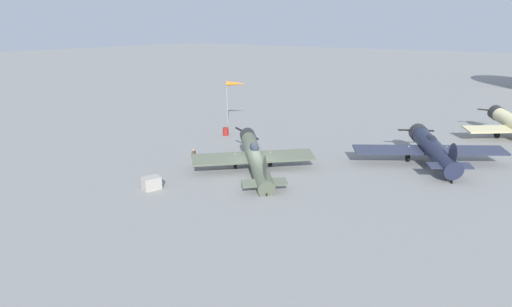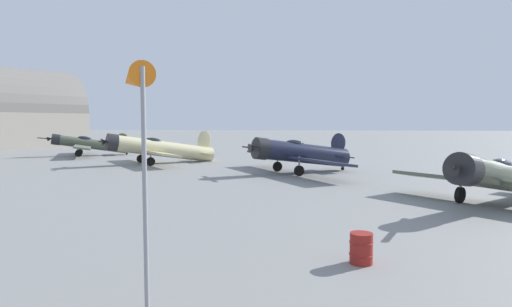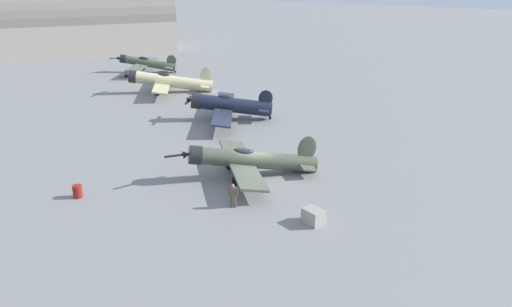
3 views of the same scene
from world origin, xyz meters
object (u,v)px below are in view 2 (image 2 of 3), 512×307
at_px(airplane_mid_apron, 298,153).
at_px(windsock_mast, 134,86).
at_px(airplane_foreground, 505,178).
at_px(fuel_drum, 361,248).
at_px(airplane_outer_stand, 88,144).
at_px(airplane_far_line, 159,149).

relative_size(airplane_mid_apron, windsock_mast, 2.29).
relative_size(airplane_foreground, fuel_drum, 11.03).
relative_size(airplane_mid_apron, fuel_drum, 13.69).
bearing_deg(airplane_outer_stand, airplane_mid_apron, 122.67).
height_order(airplane_foreground, fuel_drum, airplane_foreground).
relative_size(airplane_foreground, windsock_mast, 1.84).
xyz_separation_m(airplane_mid_apron, fuel_drum, (21.38, 2.56, -1.14)).
height_order(airplane_far_line, airplane_outer_stand, airplane_far_line).
relative_size(airplane_foreground, airplane_mid_apron, 0.81).
bearing_deg(airplane_mid_apron, windsock_mast, 49.12).
distance_m(airplane_far_line, windsock_mast, 32.22).
bearing_deg(airplane_far_line, fuel_drum, 81.90).
height_order(airplane_foreground, airplane_mid_apron, airplane_mid_apron).
bearing_deg(airplane_far_line, airplane_mid_apron, 117.78).
xyz_separation_m(airplane_far_line, fuel_drum, (27.29, 16.43, -1.02)).
xyz_separation_m(airplane_foreground, fuel_drum, (9.73, -7.91, -0.89)).
xyz_separation_m(airplane_mid_apron, airplane_outer_stand, (-14.24, -26.11, -0.15)).
distance_m(airplane_outer_stand, windsock_mast, 45.03).
bearing_deg(airplane_mid_apron, airplane_foreground, 97.92).
xyz_separation_m(airplane_foreground, airplane_far_line, (-17.56, -24.34, 0.13)).
height_order(airplane_far_line, fuel_drum, airplane_far_line).
height_order(airplane_outer_stand, fuel_drum, airplane_outer_stand).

